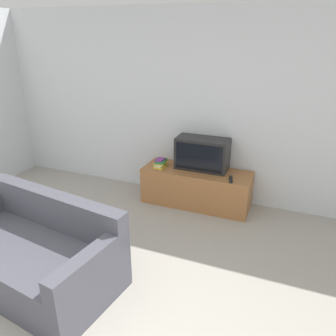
{
  "coord_description": "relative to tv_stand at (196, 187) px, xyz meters",
  "views": [
    {
      "loc": [
        1.33,
        -1.26,
        2.24
      ],
      "look_at": [
        -0.11,
        2.31,
        0.66
      ],
      "focal_mm": 35.0,
      "sensor_mm": 36.0,
      "label": 1
    }
  ],
  "objects": [
    {
      "name": "wall_back",
      "position": [
        -0.16,
        0.31,
        1.05
      ],
      "size": [
        9.0,
        0.06,
        2.6
      ],
      "color": "silver",
      "rests_on": "ground_plane"
    },
    {
      "name": "tv_stand",
      "position": [
        0.0,
        0.0,
        0.0
      ],
      "size": [
        1.48,
        0.52,
        0.51
      ],
      "color": "#9E6638",
      "rests_on": "ground_plane"
    },
    {
      "name": "television",
      "position": [
        0.04,
        0.09,
        0.47
      ],
      "size": [
        0.71,
        0.34,
        0.44
      ],
      "color": "black",
      "rests_on": "tv_stand"
    },
    {
      "name": "couch",
      "position": [
        -1.01,
        -2.05,
        0.02
      ],
      "size": [
        1.86,
        1.12,
        0.79
      ],
      "rotation": [
        0.0,
        0.0,
        -0.14
      ],
      "color": "#474751",
      "rests_on": "ground_plane"
    },
    {
      "name": "book_stack",
      "position": [
        -0.52,
        -0.06,
        0.31
      ],
      "size": [
        0.17,
        0.24,
        0.11
      ],
      "color": "gold",
      "rests_on": "tv_stand"
    },
    {
      "name": "remote_on_stand",
      "position": [
        0.5,
        -0.15,
        0.27
      ],
      "size": [
        0.08,
        0.2,
        0.02
      ],
      "rotation": [
        0.0,
        0.0,
        0.22
      ],
      "color": "black",
      "rests_on": "tv_stand"
    }
  ]
}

